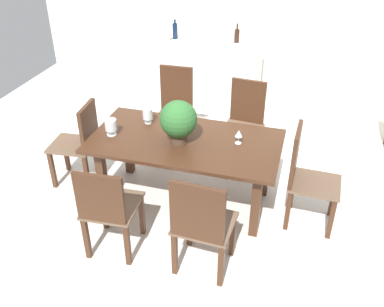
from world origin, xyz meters
TOP-DOWN VIEW (x-y plane):
  - ground_plane at (0.00, 0.00)m, footprint 7.04×7.04m
  - back_wall at (0.00, 2.60)m, footprint 6.40×0.10m
  - dining_table at (0.00, -0.24)m, footprint 1.87×0.97m
  - chair_head_end at (-1.18, -0.23)m, footprint 0.51×0.46m
  - chair_near_right at (0.41, -1.17)m, footprint 0.50×0.47m
  - chair_far_right at (0.43, 0.70)m, footprint 0.48×0.50m
  - chair_far_left at (-0.42, 0.71)m, footprint 0.45×0.49m
  - chair_near_left at (-0.41, -1.17)m, footprint 0.48×0.51m
  - chair_foot_end at (1.17, -0.23)m, footprint 0.49×0.44m
  - flower_centerpiece at (-0.05, -0.30)m, footprint 0.36×0.36m
  - crystal_vase_left at (-0.74, -0.34)m, footprint 0.12×0.12m
  - crystal_vase_center_near at (-0.48, -0.01)m, footprint 0.10×0.10m
  - wine_glass at (0.51, -0.16)m, footprint 0.07×0.07m
  - kitchen_counter at (-0.43, 1.98)m, footprint 1.66×0.57m
  - wine_bottle_amber at (-0.10, 1.84)m, footprint 0.08×0.08m
  - wine_bottle_dark at (-0.85, 2.07)m, footprint 0.07×0.07m
  - wine_bottle_green at (-0.90, 1.87)m, footprint 0.06×0.06m
  - wine_bottle_tall at (0.03, 2.14)m, footprint 0.07×0.07m

SIDE VIEW (x-z plane):
  - ground_plane at x=0.00m, z-range 0.00..0.00m
  - kitchen_counter at x=-0.43m, z-range 0.00..0.98m
  - chair_near_left at x=-0.41m, z-range 0.06..1.00m
  - chair_head_end at x=-1.18m, z-range 0.05..1.01m
  - chair_far_right at x=0.43m, z-range 0.05..1.05m
  - chair_foot_end at x=1.17m, z-range 0.05..1.07m
  - chair_near_right at x=0.41m, z-range 0.06..1.06m
  - chair_far_left at x=-0.42m, z-range 0.04..1.11m
  - dining_table at x=0.00m, z-range 0.27..1.00m
  - wine_glass at x=0.51m, z-range 0.77..0.91m
  - crystal_vase_center_near at x=-0.48m, z-range 0.76..0.93m
  - crystal_vase_left at x=-0.74m, z-range 0.76..0.93m
  - flower_centerpiece at x=-0.05m, z-range 0.76..1.19m
  - wine_bottle_tall at x=0.03m, z-range 0.95..1.21m
  - wine_bottle_amber at x=-0.10m, z-range 0.95..1.21m
  - wine_bottle_dark at x=-0.85m, z-range 0.96..1.23m
  - wine_bottle_green at x=-0.90m, z-range 0.94..1.25m
  - back_wall at x=0.00m, z-range 0.00..2.60m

